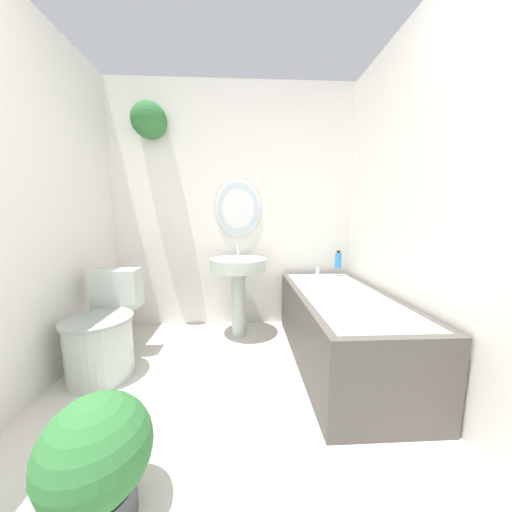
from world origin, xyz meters
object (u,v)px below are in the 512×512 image
object	(u,v)px
toilet	(104,335)
bathtub	(340,326)
pedestal_sink	(238,275)
potted_plant	(97,456)
shampoo_bottle	(338,260)

from	to	relation	value
toilet	bathtub	xyz separation A→B (m)	(1.73, 0.06, 0.00)
pedestal_sink	potted_plant	distance (m)	1.60
bathtub	shampoo_bottle	distance (m)	0.75
shampoo_bottle	potted_plant	xyz separation A→B (m)	(-1.44, -1.60, -0.44)
pedestal_sink	potted_plant	xyz separation A→B (m)	(-0.47, -1.49, -0.32)
toilet	shampoo_bottle	world-z (taller)	shampoo_bottle
toilet	potted_plant	bearing A→B (deg)	-63.38
toilet	pedestal_sink	world-z (taller)	pedestal_sink
toilet	shampoo_bottle	size ratio (longest dim) A/B	4.08
bathtub	shampoo_bottle	world-z (taller)	shampoo_bottle
pedestal_sink	shampoo_bottle	xyz separation A→B (m)	(0.97, 0.10, 0.11)
toilet	pedestal_sink	bearing A→B (deg)	30.29
shampoo_bottle	potted_plant	bearing A→B (deg)	-132.09
potted_plant	shampoo_bottle	bearing A→B (deg)	47.91
pedestal_sink	potted_plant	bearing A→B (deg)	-107.54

